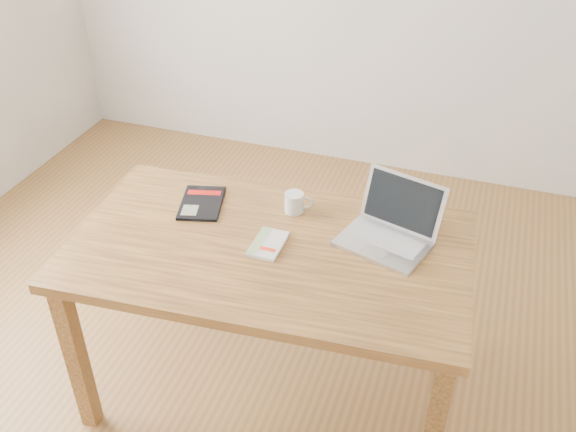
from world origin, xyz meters
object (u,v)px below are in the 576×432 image
(black_guidebook, at_px, (201,203))
(coffee_mug, at_px, (295,202))
(white_guidebook, at_px, (268,244))
(laptop, at_px, (390,229))
(desk, at_px, (270,265))

(black_guidebook, xyz_separation_m, coffee_mug, (0.36, 0.07, 0.04))
(white_guidebook, height_order, coffee_mug, coffee_mug)
(laptop, xyz_separation_m, coffee_mug, (-0.38, 0.06, -0.00))
(black_guidebook, xyz_separation_m, laptop, (0.74, 0.01, 0.04))
(desk, distance_m, black_guidebook, 0.39)
(laptop, relative_size, coffee_mug, 3.50)
(white_guidebook, distance_m, black_guidebook, 0.38)
(desk, height_order, laptop, laptop)
(black_guidebook, relative_size, coffee_mug, 2.51)
(white_guidebook, height_order, black_guidebook, white_guidebook)
(desk, distance_m, coffee_mug, 0.27)
(black_guidebook, height_order, coffee_mug, coffee_mug)
(desk, xyz_separation_m, laptop, (0.39, 0.18, 0.13))
(desk, height_order, white_guidebook, white_guidebook)
(white_guidebook, bearing_deg, black_guidebook, 154.35)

